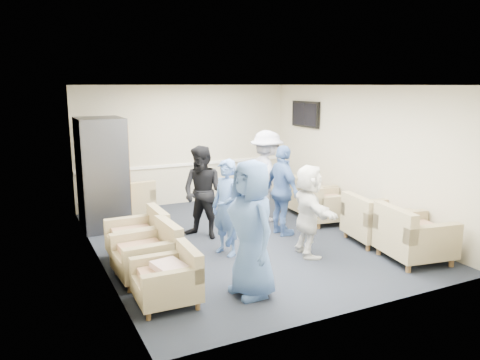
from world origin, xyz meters
name	(u,v)px	position (x,y,z in m)	size (l,w,h in m)	color
floor	(245,239)	(0.00, 0.00, 0.00)	(6.00, 6.00, 0.00)	black
ceiling	(245,85)	(0.00, 0.00, 2.70)	(6.00, 6.00, 0.00)	white
back_wall	(186,145)	(0.00, 3.00, 1.35)	(5.00, 0.02, 2.70)	beige
front_wall	(360,204)	(0.00, -3.00, 1.35)	(5.00, 0.02, 2.70)	beige
left_wall	(96,177)	(-2.50, 0.00, 1.35)	(0.02, 6.00, 2.70)	beige
right_wall	(359,155)	(2.50, 0.00, 1.35)	(0.02, 6.00, 2.70)	beige
chair_rail	(187,164)	(0.00, 2.98, 0.90)	(4.98, 0.04, 0.06)	white
tv	(305,114)	(2.44, 1.80, 2.05)	(0.10, 1.00, 0.58)	black
armchair_left_near	(170,281)	(-1.95, -1.81, 0.30)	(0.77, 0.77, 0.60)	#94845F
armchair_left_mid	(150,255)	(-1.96, -0.91, 0.33)	(0.87, 0.87, 0.67)	#94845F
armchair_left_far	(141,239)	(-1.90, -0.15, 0.34)	(0.85, 0.85, 0.67)	#94845F
armchair_right_near	(412,238)	(1.87, -2.07, 0.38)	(1.08, 1.08, 0.75)	#94845F
armchair_right_midnear	(373,222)	(1.94, -1.11, 0.36)	(1.03, 1.03, 0.72)	#94845F
armchair_right_midfar	(324,206)	(1.89, 0.23, 0.34)	(0.98, 0.98, 0.68)	#94845F
armchair_right_far	(307,197)	(1.98, 0.98, 0.35)	(0.93, 0.93, 0.71)	#94845F
armchair_corner	(131,202)	(-1.47, 2.31, 0.33)	(0.90, 0.90, 0.66)	#94845F
vending_machine	(102,174)	(-2.09, 1.84, 1.06)	(0.85, 1.00, 2.11)	#494A51
backpack	(172,252)	(-1.56, -0.65, 0.24)	(0.28, 0.20, 0.46)	black
pillow	(169,268)	(-1.96, -1.81, 0.46)	(0.44, 0.34, 0.13)	beige
person_front_left	(251,229)	(-0.92, -2.02, 0.90)	(0.88, 0.57, 1.80)	#4465A4
person_mid_left	(226,208)	(-0.59, -0.52, 0.78)	(0.57, 0.37, 1.56)	#4465A4
person_back_left	(203,193)	(-0.61, 0.42, 0.83)	(0.81, 0.63, 1.66)	black
person_back_right	(267,176)	(0.95, 0.91, 0.91)	(1.18, 0.68, 1.82)	white
person_mid_right	(283,191)	(0.75, -0.05, 0.83)	(0.97, 0.40, 1.65)	#4465A4
person_front_right	(309,211)	(0.57, -1.14, 0.74)	(1.38, 0.44, 1.49)	white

